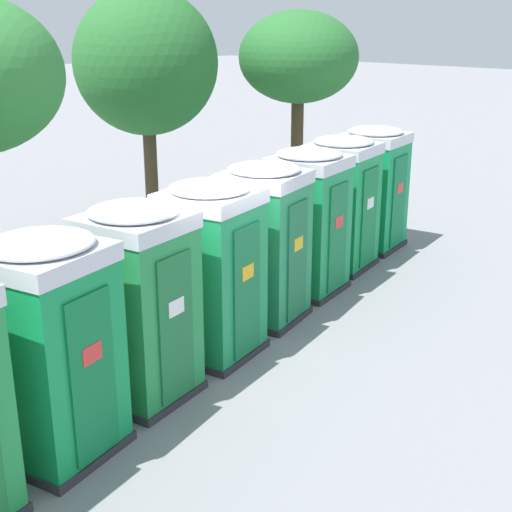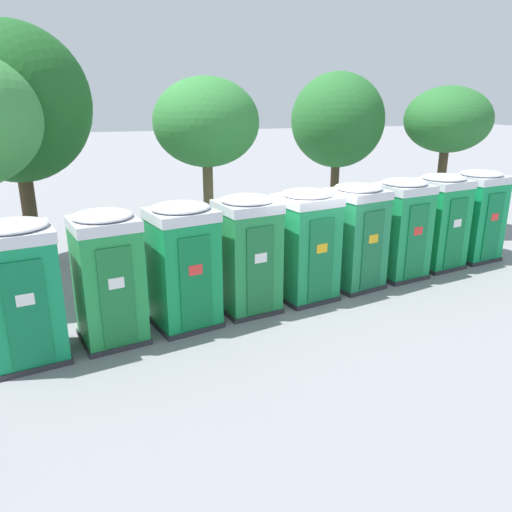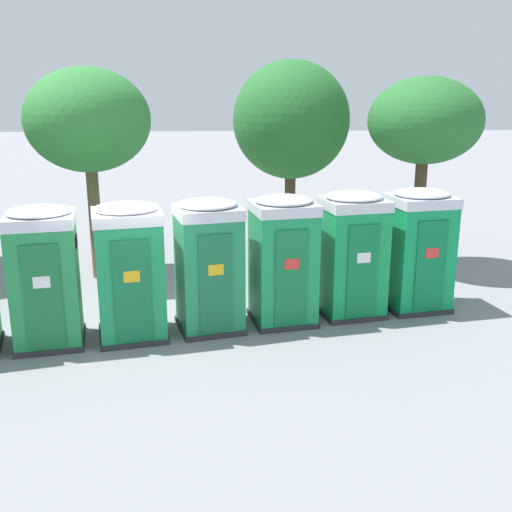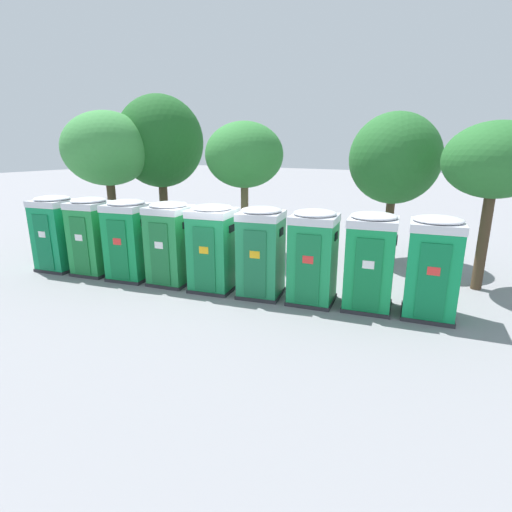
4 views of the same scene
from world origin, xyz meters
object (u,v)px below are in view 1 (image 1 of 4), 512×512
(street_tree_2, at_px, (298,59))
(portapotty_4, at_px, (212,269))
(portapotty_3, at_px, (139,302))
(portapotty_6, at_px, (308,221))
(portapotty_2, at_px, (50,347))
(street_tree_4, at_px, (146,63))
(portapotty_8, at_px, (373,188))
(portapotty_7, at_px, (341,202))
(portapotty_5, at_px, (264,242))

(street_tree_2, bearing_deg, portapotty_4, -148.39)
(portapotty_3, xyz_separation_m, portapotty_6, (4.33, 0.85, -0.00))
(portapotty_2, distance_m, street_tree_4, 9.41)
(street_tree_2, bearing_deg, portapotty_8, -108.01)
(portapotty_4, relative_size, portapotty_8, 1.00)
(street_tree_2, bearing_deg, portapotty_3, -151.91)
(portapotty_8, bearing_deg, portapotty_2, -168.21)
(portapotty_2, distance_m, portapotty_7, 7.35)
(portapotty_4, xyz_separation_m, portapotty_7, (4.30, 0.98, 0.00))
(portapotty_6, relative_size, portapotty_8, 1.00)
(portapotty_2, bearing_deg, portapotty_5, 11.48)
(portapotty_7, bearing_deg, street_tree_2, 52.83)
(portapotty_4, height_order, street_tree_2, street_tree_2)
(portapotty_4, distance_m, portapotty_5, 1.47)
(portapotty_5, height_order, portapotty_6, same)
(portapotty_4, relative_size, street_tree_4, 0.48)
(portapotty_6, height_order, portapotty_8, same)
(portapotty_3, relative_size, portapotty_8, 1.00)
(portapotty_4, bearing_deg, portapotty_2, -169.14)
(portapotty_3, xyz_separation_m, street_tree_4, (5.05, 6.07, 2.40))
(portapotty_5, xyz_separation_m, street_tree_2, (5.24, 3.78, 2.44))
(portapotty_2, height_order, portapotty_6, same)
(portapotty_5, bearing_deg, portapotty_7, 12.82)
(portapotty_2, relative_size, portapotty_3, 1.00)
(portapotty_5, xyz_separation_m, portapotty_8, (4.31, 0.92, -0.00))
(portapotty_5, bearing_deg, portapotty_2, -168.52)
(portapotty_2, xyz_separation_m, street_tree_4, (6.48, 6.39, 2.40))
(portapotty_4, bearing_deg, portapotty_7, 12.78)
(portapotty_2, bearing_deg, portapotty_4, 10.86)
(portapotty_2, xyz_separation_m, portapotty_4, (2.89, 0.55, 0.00))
(portapotty_2, xyz_separation_m, portapotty_7, (7.19, 1.53, 0.00))
(portapotty_3, xyz_separation_m, portapotty_5, (2.89, 0.55, 0.00))
(portapotty_2, height_order, portapotty_4, same)
(portapotty_6, height_order, street_tree_4, street_tree_4)
(portapotty_6, relative_size, street_tree_2, 0.53)
(portapotty_6, bearing_deg, portapotty_7, 13.96)
(portapotty_6, distance_m, portapotty_7, 1.47)
(portapotty_5, height_order, street_tree_4, street_tree_4)
(street_tree_4, bearing_deg, portapotty_3, -129.73)
(portapotty_4, relative_size, portapotty_5, 1.00)
(portapotty_5, xyz_separation_m, portapotty_6, (1.44, 0.30, -0.00))
(portapotty_5, bearing_deg, street_tree_2, 35.83)
(portapotty_5, distance_m, street_tree_4, 6.39)
(portapotty_8, bearing_deg, street_tree_4, 115.14)
(portapotty_8, bearing_deg, portapotty_3, -168.39)
(portapotty_5, relative_size, portapotty_8, 1.00)
(portapotty_7, relative_size, portapotty_8, 1.00)
(portapotty_6, bearing_deg, portapotty_4, -167.81)
(portapotty_5, bearing_deg, portapotty_6, 11.67)
(portapotty_7, bearing_deg, portapotty_5, -167.18)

